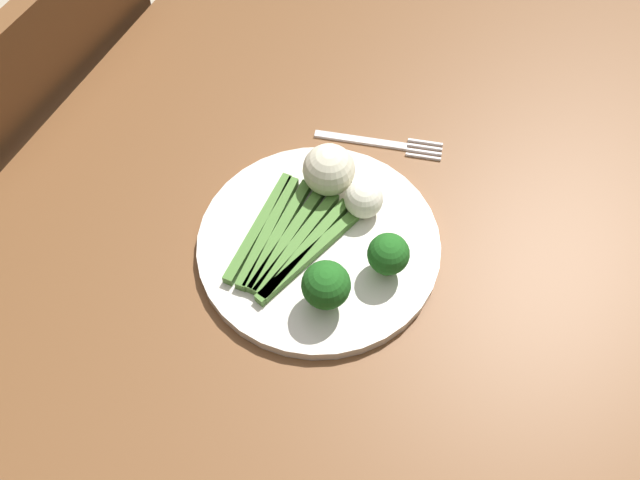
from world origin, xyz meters
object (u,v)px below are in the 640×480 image
object	(u,v)px
asparagus_bundle	(287,240)
dining_table	(335,265)
fork	(380,143)
cauliflower_back_right	(364,199)
broccoli_front_left	(388,254)
cauliflower_right	(329,170)
broccoli_left	(326,286)
plate	(320,246)
chair	(55,155)

from	to	relation	value
asparagus_bundle	dining_table	bearing A→B (deg)	-22.00
fork	cauliflower_back_right	bearing A→B (deg)	-92.45
broccoli_front_left	cauliflower_right	bearing A→B (deg)	-125.61
broccoli_front_left	dining_table	bearing A→B (deg)	-121.06
broccoli_left	cauliflower_right	world-z (taller)	broccoli_left
asparagus_bundle	fork	bearing A→B (deg)	-6.77
dining_table	broccoli_front_left	xyz separation A→B (m)	(0.05, 0.08, 0.16)
plate	broccoli_left	xyz separation A→B (m)	(0.07, 0.04, 0.04)
cauliflower_right	fork	size ratio (longest dim) A/B	0.38
cauliflower_right	asparagus_bundle	bearing A→B (deg)	-4.74
plate	asparagus_bundle	distance (m)	0.04
plate	cauliflower_right	world-z (taller)	cauliflower_right
asparagus_bundle	fork	world-z (taller)	asparagus_bundle
broccoli_left	broccoli_front_left	world-z (taller)	broccoli_left
chair	cauliflower_back_right	world-z (taller)	chair
broccoli_front_left	cauliflower_right	world-z (taller)	cauliflower_right
broccoli_front_left	fork	bearing A→B (deg)	-155.02
plate	fork	size ratio (longest dim) A/B	1.72
plate	broccoli_front_left	world-z (taller)	broccoli_front_left
plate	fork	world-z (taller)	plate
plate	broccoli_left	distance (m)	0.09
cauliflower_back_right	fork	bearing A→B (deg)	-167.38
dining_table	chair	distance (m)	0.56
cauliflower_back_right	cauliflower_right	size ratio (longest dim) A/B	0.73
dining_table	broccoli_left	distance (m)	0.21
asparagus_bundle	cauliflower_right	size ratio (longest dim) A/B	2.70
broccoli_left	broccoli_front_left	distance (m)	0.08
chair	cauliflower_back_right	distance (m)	0.64
plate	fork	xyz separation A→B (m)	(-0.18, 0.00, -0.01)
chair	cauliflower_right	xyz separation A→B (m)	(0.03, 0.52, 0.28)
broccoli_front_left	fork	size ratio (longest dim) A/B	0.35
asparagus_bundle	cauliflower_right	bearing A→B (deg)	-1.41
plate	broccoli_front_left	size ratio (longest dim) A/B	4.90
broccoli_left	cauliflower_back_right	world-z (taller)	broccoli_left
broccoli_front_left	cauliflower_right	size ratio (longest dim) A/B	0.92
asparagus_bundle	fork	size ratio (longest dim) A/B	1.03
dining_table	plate	bearing A→B (deg)	1.96
asparagus_bundle	fork	xyz separation A→B (m)	(-0.19, 0.03, -0.02)
chair	plate	bearing A→B (deg)	80.82
chair	plate	size ratio (longest dim) A/B	3.08
broccoli_left	asparagus_bundle	bearing A→B (deg)	-124.07
asparagus_bundle	cauliflower_back_right	world-z (taller)	cauliflower_back_right
dining_table	plate	distance (m)	0.13
broccoli_front_left	cauliflower_right	xyz separation A→B (m)	(-0.08, -0.11, -0.00)
cauliflower_back_right	plate	bearing A→B (deg)	-22.60
broccoli_left	cauliflower_back_right	size ratio (longest dim) A/B	1.43
plate	broccoli_left	world-z (taller)	broccoli_left
dining_table	asparagus_bundle	distance (m)	0.16
broccoli_left	cauliflower_back_right	xyz separation A→B (m)	(-0.13, -0.01, -0.01)
chair	broccoli_front_left	world-z (taller)	chair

